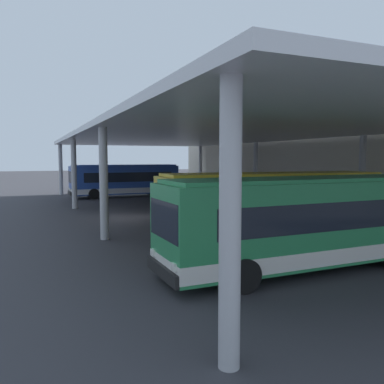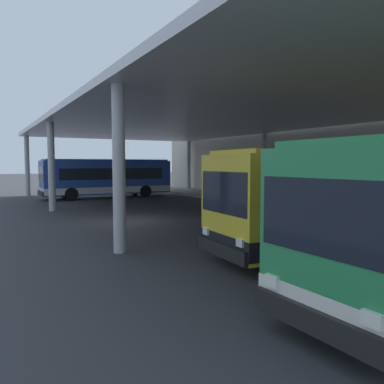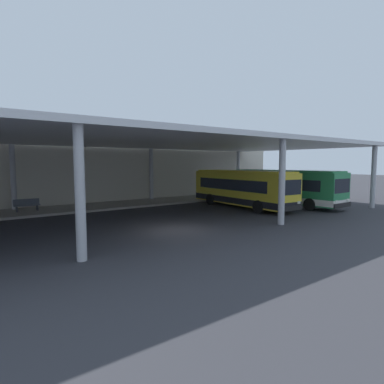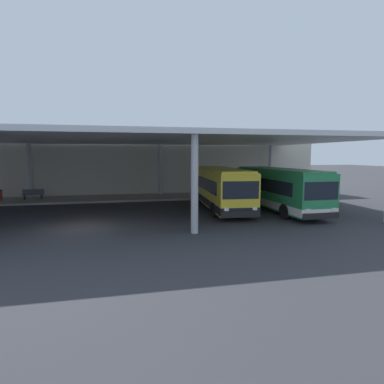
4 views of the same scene
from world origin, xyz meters
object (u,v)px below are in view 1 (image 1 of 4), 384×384
Objects in this scene: bus_second_bay at (273,206)px; trash_bin at (225,191)px; bus_nearest_bay at (125,180)px; bench_waiting at (243,194)px; bus_middle_bay at (307,222)px.

bus_second_bay is 10.90× the size of trash_bin.
bench_waiting is at bearing 47.41° from bus_nearest_bay.
bus_middle_bay is 10.78× the size of trash_bin.
bus_second_bay is at bearing 3.13° from bus_nearest_bay.
bus_second_bay is at bearing -21.39° from trash_bin.
trash_bin is at bearing -172.45° from bench_waiting.
trash_bin is (-22.15, 8.48, -0.98)m from bus_middle_bay.
bus_nearest_bay and bus_middle_bay have the same top height.
trash_bin is (-2.65, -0.35, 0.01)m from bench_waiting.
bus_nearest_bay is 9.96m from trash_bin.
bus_nearest_bay is at bearing -132.59° from bench_waiting.
bus_second_bay is 5.93× the size of bench_waiting.
bench_waiting is 1.84× the size of trash_bin.
bus_nearest_bay is 10.76× the size of trash_bin.
bus_middle_bay is 5.87× the size of bench_waiting.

